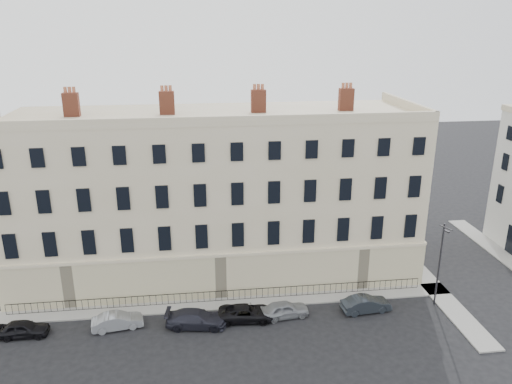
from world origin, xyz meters
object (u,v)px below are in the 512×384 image
car_c (196,319)px  car_f (366,304)px  streetlamp (440,261)px  car_a (23,329)px  car_e (285,309)px  car_b (117,321)px  car_d (246,313)px

car_c → car_f: size_ratio=1.16×
car_c → streetlamp: streetlamp is taller
car_a → car_e: car_e is taller
car_b → car_e: car_e is taller
car_c → car_e: 7.11m
car_e → car_b: bearing=82.2°
car_d → streetlamp: size_ratio=0.61×
car_a → car_e: bearing=-89.1°
car_c → streetlamp: 20.28m
car_d → car_f: 9.89m
car_b → car_c: car_c is taller
car_e → car_f: bearing=-98.1°
car_b → car_d: 10.07m
car_f → car_b: bearing=83.8°
car_d → car_f: bearing=-86.2°
car_b → streetlamp: streetlamp is taller
car_d → car_e: (3.11, 0.05, 0.05)m
car_a → car_f: bearing=-89.3°
car_a → car_c: 13.02m
car_d → car_b: bearing=93.2°
car_d → car_e: bearing=-85.2°
car_b → streetlamp: 26.29m
streetlamp → car_d: bearing=162.0°
car_c → car_f: bearing=-80.5°
car_b → car_c: size_ratio=0.82×
car_e → car_f: (6.78, -0.06, 0.00)m
car_c → car_e: size_ratio=1.20×
car_b → car_f: (19.96, -0.11, 0.03)m
car_c → car_f: (13.88, 0.42, -0.02)m
car_d → car_e: car_e is taller
car_a → car_c: size_ratio=0.79×
car_e → streetlamp: bearing=-96.8°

